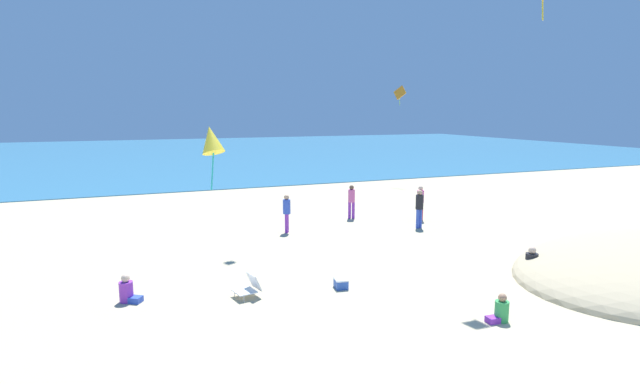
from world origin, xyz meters
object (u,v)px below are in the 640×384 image
(beach_chair_far_left, at_px, (249,286))
(person_6, at_px, (420,200))
(person_0, at_px, (532,263))
(cooler_box, at_px, (341,283))
(kite_orange, at_px, (400,93))
(person_5, at_px, (128,292))
(person_4, at_px, (419,206))
(kite_yellow, at_px, (211,140))
(person_2, at_px, (287,211))
(person_1, at_px, (352,199))
(person_3, at_px, (500,311))

(beach_chair_far_left, relative_size, person_6, 0.48)
(beach_chair_far_left, xyz_separation_m, person_0, (8.89, -1.25, 0.01))
(cooler_box, bearing_deg, kite_orange, 55.07)
(person_5, xyz_separation_m, person_6, (12.90, 5.69, 0.66))
(person_4, xyz_separation_m, person_5, (-11.98, -4.36, -0.69))
(cooler_box, distance_m, kite_orange, 22.86)
(person_0, bearing_deg, beach_chair_far_left, -95.59)
(kite_yellow, bearing_deg, person_2, 64.14)
(person_2, xyz_separation_m, kite_orange, (11.97, 11.11, 5.36))
(cooler_box, height_order, person_4, person_4)
(person_1, bearing_deg, person_3, 16.87)
(person_3, relative_size, person_4, 0.42)
(cooler_box, relative_size, person_0, 0.58)
(person_1, xyz_separation_m, person_6, (2.81, -1.54, 0.01))
(beach_chair_far_left, bearing_deg, person_1, -142.48)
(person_0, relative_size, person_3, 1.15)
(person_3, relative_size, kite_orange, 0.51)
(kite_orange, bearing_deg, beach_chair_far_left, -130.69)
(cooler_box, xyz_separation_m, person_5, (-5.74, 1.18, 0.14))
(beach_chair_far_left, relative_size, person_0, 0.96)
(person_1, relative_size, person_4, 0.95)
(person_1, bearing_deg, person_5, -29.37)
(cooler_box, relative_size, person_3, 0.67)
(person_1, relative_size, kite_orange, 1.15)
(beach_chair_far_left, distance_m, kite_orange, 24.13)
(person_1, xyz_separation_m, person_2, (-3.71, -1.47, 0.00))
(person_1, distance_m, person_4, 3.43)
(person_2, bearing_deg, person_4, -166.87)
(beach_chair_far_left, bearing_deg, person_6, -157.91)
(person_6, height_order, kite_yellow, kite_yellow)
(cooler_box, xyz_separation_m, person_4, (6.24, 5.54, 0.83))
(person_3, bearing_deg, person_4, -108.63)
(beach_chair_far_left, height_order, person_1, person_1)
(person_3, height_order, person_5, person_5)
(kite_yellow, bearing_deg, person_4, 38.74)
(person_5, height_order, kite_orange, kite_orange)
(person_6, bearing_deg, person_2, -91.74)
(cooler_box, height_order, person_1, person_1)
(person_5, distance_m, kite_orange, 25.64)
(beach_chair_far_left, distance_m, person_1, 10.69)
(person_0, bearing_deg, person_3, -51.54)
(person_1, distance_m, person_5, 12.42)
(person_5, distance_m, kite_yellow, 5.99)
(cooler_box, distance_m, person_5, 5.86)
(person_0, relative_size, person_2, 0.50)
(kite_yellow, bearing_deg, beach_chair_far_left, 65.14)
(cooler_box, relative_size, person_2, 0.29)
(person_5, bearing_deg, kite_yellow, -32.32)
(person_0, xyz_separation_m, person_6, (0.90, 7.79, 0.64))
(beach_chair_far_left, distance_m, cooler_box, 2.66)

